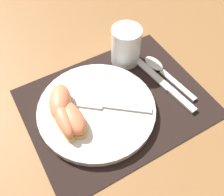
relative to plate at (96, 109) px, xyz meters
The scene contains 10 objects.
ground_plane 0.05m from the plate, ahead, with size 3.00×3.00×0.00m, color olive.
placemat 0.05m from the plate, ahead, with size 0.42×0.33×0.00m.
plate is the anchor object (origin of this frame).
juice_glass 0.18m from the plate, 36.65° to the left, with size 0.08×0.08×0.10m.
knife 0.18m from the plate, ahead, with size 0.04×0.21×0.01m.
spoon 0.21m from the plate, ahead, with size 0.04×0.18×0.01m.
fork 0.03m from the plate, 23.31° to the right, with size 0.15×0.13×0.00m.
citrus_wedge_0 0.08m from the plate, 151.43° to the left, with size 0.09×0.11×0.04m.
citrus_wedge_1 0.08m from the plate, behind, with size 0.05×0.13×0.04m.
citrus_wedge_2 0.07m from the plate, behind, with size 0.06×0.11×0.04m.
Camera 1 is at (-0.19, -0.31, 0.51)m, focal length 42.00 mm.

